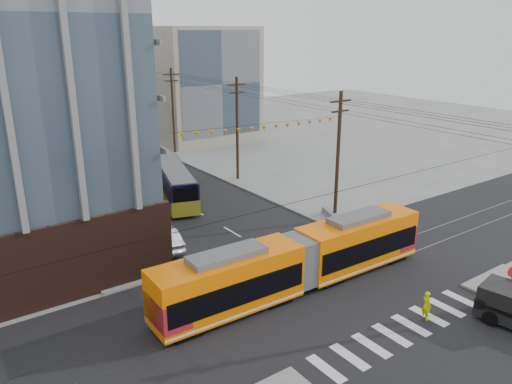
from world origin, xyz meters
The scene contains 12 objects.
ground centered at (0.00, 0.00, 0.00)m, with size 160.00×160.00×0.00m, color slate.
bg_bldg_ne_near centered at (16.00, 48.00, 8.00)m, with size 14.00×14.00×16.00m, color gray.
bg_bldg_ne_far centered at (18.00, 68.00, 7.00)m, with size 16.00×16.00×14.00m, color #8C99A5.
utility_pole_far centered at (8.50, 56.00, 5.50)m, with size 0.30×0.30×11.00m, color black.
streetcar centered at (-1.62, 3.87, 1.87)m, with size 19.38×2.73×3.74m, color #FF6E01, non-canonical shape.
city_bus centered at (-0.03, 24.11, 1.64)m, with size 2.51×11.59×3.29m, color black, non-canonical shape.
parked_car_silver centered at (-5.91, 14.34, 0.82)m, with size 1.74×4.99×1.64m, color silver.
parked_car_white centered at (-5.25, 19.20, 0.65)m, with size 1.82×4.49×1.30m, color silver.
parked_car_grey centered at (-5.33, 24.15, 0.60)m, with size 1.98×4.29×1.19m, color #51575C.
pedestrian centered at (1.98, -3.04, 0.87)m, with size 0.64×0.42×1.74m, color #BEDA01.
stop_sign centered at (7.18, -4.96, 1.23)m, with size 0.75×0.75×2.45m, color red, non-canonical shape.
jersey_barrier centered at (8.30, 11.04, 0.37)m, with size 0.83×3.69×0.74m, color slate.
Camera 1 is at (-20.13, -17.50, 15.67)m, focal length 35.00 mm.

